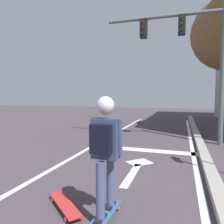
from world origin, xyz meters
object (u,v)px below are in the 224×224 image
object	(u,v)px
skater	(105,142)
traffic_signal_mast	(189,44)
spare_skateboard	(65,205)
skateboard	(106,214)

from	to	relation	value
skater	traffic_signal_mast	world-z (taller)	traffic_signal_mast
spare_skateboard	traffic_signal_mast	size ratio (longest dim) A/B	0.16
skateboard	spare_skateboard	size ratio (longest dim) A/B	0.98
spare_skateboard	traffic_signal_mast	bearing A→B (deg)	71.40
skater	traffic_signal_mast	bearing A→B (deg)	78.07
skateboard	skater	world-z (taller)	skater
skater	skateboard	bearing A→B (deg)	87.50
skateboard	spare_skateboard	distance (m)	0.64
spare_skateboard	traffic_signal_mast	xyz separation A→B (m)	(1.75, 5.20, 3.26)
skateboard	traffic_signal_mast	distance (m)	6.27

